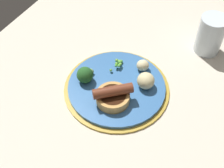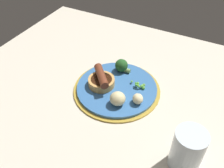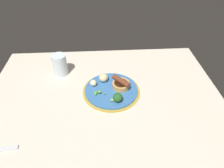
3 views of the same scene
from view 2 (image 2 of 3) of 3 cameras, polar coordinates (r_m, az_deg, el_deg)
name	(u,v)px [view 2 (image 2 of 3)]	position (r cm, az deg, el deg)	size (l,w,h in cm)	color
dining_table	(129,92)	(80.88, 4.02, -1.92)	(110.00, 80.00, 3.00)	beige
dinner_plate	(117,89)	(78.95, 1.11, -1.06)	(27.41, 27.41, 1.40)	#B79333
sausage_pudding	(101,80)	(77.82, -2.44, 0.87)	(8.38, 8.93, 5.00)	tan
pea_pile	(140,85)	(77.96, 6.39, -0.31)	(4.80, 2.96, 1.76)	#62B33B
broccoli_floret_near	(122,66)	(83.32, 2.23, 4.21)	(5.32, 4.29, 4.29)	#235623
potato_chunk_0	(138,99)	(72.75, 5.91, -3.38)	(3.36, 3.09, 3.04)	beige
potato_chunk_1	(118,99)	(71.66, 1.34, -3.39)	(4.46, 4.58, 4.10)	beige
drinking_glass	(187,150)	(60.66, 16.84, -14.25)	(7.36, 7.36, 11.30)	silver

